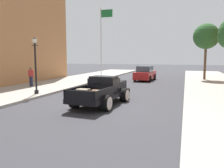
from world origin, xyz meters
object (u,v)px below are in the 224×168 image
(hotrod_truck_black, at_px, (103,91))
(car_background_red, at_px, (145,74))
(pedestrian_sidewalk_left, at_px, (31,76))
(street_lamp_near, at_px, (35,61))
(flagpole, at_px, (102,34))
(street_tree_third, at_px, (206,37))

(hotrod_truck_black, relative_size, car_background_red, 1.14)
(hotrod_truck_black, distance_m, pedestrian_sidewalk_left, 9.23)
(street_lamp_near, bearing_deg, flagpole, 94.41)
(hotrod_truck_black, bearing_deg, street_tree_third, 67.36)
(hotrod_truck_black, height_order, pedestrian_sidewalk_left, pedestrian_sidewalk_left)
(pedestrian_sidewalk_left, height_order, flagpole, flagpole)
(pedestrian_sidewalk_left, height_order, street_lamp_near, street_lamp_near)
(hotrod_truck_black, xyz_separation_m, street_lamp_near, (-5.31, 1.12, 1.63))
(car_background_red, bearing_deg, street_lamp_near, -113.05)
(hotrod_truck_black, bearing_deg, car_background_red, 89.78)
(street_lamp_near, bearing_deg, car_background_red, 66.95)
(hotrod_truck_black, height_order, street_lamp_near, street_lamp_near)
(flagpole, bearing_deg, pedestrian_sidewalk_left, -96.51)
(pedestrian_sidewalk_left, distance_m, street_tree_third, 18.80)
(street_lamp_near, relative_size, flagpole, 0.42)
(flagpole, bearing_deg, car_background_red, -31.95)
(street_lamp_near, distance_m, street_tree_third, 18.75)
(car_background_red, bearing_deg, hotrod_truck_black, -90.22)
(hotrod_truck_black, bearing_deg, street_lamp_near, 168.08)
(pedestrian_sidewalk_left, xyz_separation_m, flagpole, (1.55, 13.57, 4.68))
(hotrod_truck_black, height_order, street_tree_third, street_tree_third)
(hotrod_truck_black, relative_size, street_lamp_near, 1.31)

